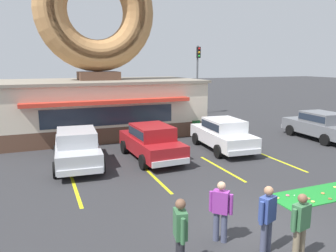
{
  "coord_description": "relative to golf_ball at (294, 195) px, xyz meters",
  "views": [
    {
      "loc": [
        -5.31,
        -6.45,
        4.38
      ],
      "look_at": [
        -0.7,
        5.0,
        2.0
      ],
      "focal_mm": 35.0,
      "sensor_mm": 36.0,
      "label": 1
    }
  ],
  "objects": [
    {
      "name": "ground_plane",
      "position": [
        -2.42,
        -1.48,
        -0.05
      ],
      "size": [
        160.0,
        160.0,
        0.0
      ],
      "primitive_type": "plane",
      "color": "#2D2D30"
    },
    {
      "name": "donut_shop_building",
      "position": [
        -4.1,
        12.47,
        3.69
      ],
      "size": [
        12.3,
        6.75,
        10.96
      ],
      "color": "brown",
      "rests_on": "ground"
    },
    {
      "name": "putting_mat",
      "position": [
        0.86,
        -0.18,
        -0.04
      ],
      "size": [
        3.45,
        1.29,
        0.03
      ],
      "primitive_type": "cube",
      "color": "#1E842D",
      "rests_on": "ground"
    },
    {
      "name": "mini_donut_near_left",
      "position": [
        0.2,
        -0.6,
        -0.0
      ],
      "size": [
        0.13,
        0.13,
        0.04
      ],
      "primitive_type": "torus",
      "color": "#E5C666",
      "rests_on": "putting_mat"
    },
    {
      "name": "mini_donut_near_right",
      "position": [
        0.88,
        -0.64,
        -0.0
      ],
      "size": [
        0.13,
        0.13,
        0.04
      ],
      "primitive_type": "torus",
      "color": "brown",
      "rests_on": "putting_mat"
    },
    {
      "name": "mini_donut_mid_left",
      "position": [
        0.25,
        -0.36,
        -0.0
      ],
      "size": [
        0.13,
        0.13,
        0.04
      ],
      "primitive_type": "torus",
      "color": "#A5724C",
      "rests_on": "putting_mat"
    },
    {
      "name": "mini_donut_mid_centre",
      "position": [
        -0.65,
        0.05,
        -0.0
      ],
      "size": [
        0.13,
        0.13,
        0.04
      ],
      "primitive_type": "torus",
      "color": "#E5C666",
      "rests_on": "putting_mat"
    },
    {
      "name": "mini_donut_mid_right",
      "position": [
        -0.2,
        0.09,
        -0.0
      ],
      "size": [
        0.13,
        0.13,
        0.04
      ],
      "primitive_type": "torus",
      "color": "#D8667F",
      "rests_on": "putting_mat"
    },
    {
      "name": "mini_donut_far_left",
      "position": [
        1.89,
        0.05,
        -0.0
      ],
      "size": [
        0.13,
        0.13,
        0.04
      ],
      "primitive_type": "torus",
      "color": "#E5C666",
      "rests_on": "putting_mat"
    },
    {
      "name": "mini_donut_far_right",
      "position": [
        1.03,
        -0.21,
        -0.0
      ],
      "size": [
        0.13,
        0.13,
        0.04
      ],
      "primitive_type": "torus",
      "color": "#D17F47",
      "rests_on": "putting_mat"
    },
    {
      "name": "golf_ball",
      "position": [
        0.0,
        0.0,
        0.0
      ],
      "size": [
        0.04,
        0.04,
        0.04
      ],
      "primitive_type": "sphere",
      "color": "white",
      "rests_on": "putting_mat"
    },
    {
      "name": "car_grey",
      "position": [
        7.45,
        6.07,
        0.82
      ],
      "size": [
        2.1,
        4.62,
        1.6
      ],
      "color": "slate",
      "rests_on": "ground"
    },
    {
      "name": "car_silver",
      "position": [
        -6.27,
        6.16,
        0.82
      ],
      "size": [
        2.21,
        4.67,
        1.6
      ],
      "color": "#B2B5BA",
      "rests_on": "ground"
    },
    {
      "name": "car_red",
      "position": [
        -2.96,
        5.97,
        0.82
      ],
      "size": [
        2.11,
        4.62,
        1.6
      ],
      "color": "maroon",
      "rests_on": "ground"
    },
    {
      "name": "car_white",
      "position": [
        0.96,
        6.16,
        0.82
      ],
      "size": [
        2.23,
        4.67,
        1.6
      ],
      "color": "silver",
      "rests_on": "ground"
    },
    {
      "name": "pedestrian_blue_sweater_man",
      "position": [
        -2.99,
        -2.29,
        0.86
      ],
      "size": [
        0.57,
        0.36,
        1.64
      ],
      "color": "#474C66",
      "rests_on": "ground"
    },
    {
      "name": "pedestrian_hooded_kid",
      "position": [
        -5.16,
        -2.23,
        0.87
      ],
      "size": [
        0.31,
        0.58,
        1.67
      ],
      "color": "#232328",
      "rests_on": "ground"
    },
    {
      "name": "pedestrian_leather_jacket_man",
      "position": [
        -2.49,
        -2.8,
        0.82
      ],
      "size": [
        0.59,
        0.31,
        1.58
      ],
      "color": "#7F7056",
      "rests_on": "ground"
    },
    {
      "name": "pedestrian_clipboard_woman",
      "position": [
        -3.73,
        -1.46,
        0.81
      ],
      "size": [
        0.45,
        0.45,
        1.56
      ],
      "color": "#474C66",
      "rests_on": "ground"
    },
    {
      "name": "trash_bin",
      "position": [
        1.15,
        9.6,
        0.45
      ],
      "size": [
        0.57,
        0.57,
        0.97
      ],
      "color": "#1E662D",
      "rests_on": "ground"
    },
    {
      "name": "traffic_light_pole",
      "position": [
        5.07,
        17.13,
        3.66
      ],
      "size": [
        0.28,
        0.47,
        5.8
      ],
      "color": "#595B60",
      "rests_on": "ground"
    },
    {
      "name": "parking_stripe_left",
      "position": [
        -6.68,
        3.52,
        -0.05
      ],
      "size": [
        0.12,
        3.6,
        0.01
      ],
      "primitive_type": "cube",
      "color": "yellow",
      "rests_on": "ground"
    },
    {
      "name": "parking_stripe_mid_left",
      "position": [
        -3.68,
        3.52,
        -0.05
      ],
      "size": [
        0.12,
        3.6,
        0.01
      ],
      "primitive_type": "cube",
      "color": "yellow",
      "rests_on": "ground"
    },
    {
      "name": "parking_stripe_centre",
      "position": [
        -0.68,
        3.52,
        -0.05
      ],
      "size": [
        0.12,
        3.6,
        0.01
      ],
      "primitive_type": "cube",
      "color": "yellow",
      "rests_on": "ground"
    },
    {
      "name": "parking_stripe_mid_right",
      "position": [
        2.32,
        3.52,
        -0.05
      ],
      "size": [
        0.12,
        3.6,
        0.01
      ],
      "primitive_type": "cube",
      "color": "yellow",
      "rests_on": "ground"
    }
  ]
}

